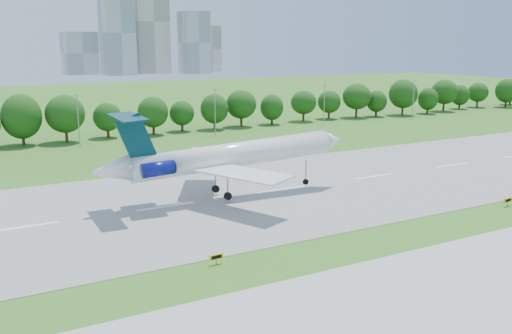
# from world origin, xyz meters

# --- Properties ---
(ground) EXTENTS (600.00, 600.00, 0.00)m
(ground) POSITION_xyz_m (0.00, 0.00, 0.00)
(ground) COLOR #305D18
(ground) RESTS_ON ground
(runway) EXTENTS (400.00, 45.00, 0.08)m
(runway) POSITION_xyz_m (0.00, 25.00, 0.04)
(runway) COLOR gray
(runway) RESTS_ON ground
(taxiway) EXTENTS (400.00, 23.00, 0.08)m
(taxiway) POSITION_xyz_m (0.00, -18.00, 0.04)
(taxiway) COLOR #ADADA8
(taxiway) RESTS_ON ground
(tree_line) EXTENTS (288.40, 8.40, 10.40)m
(tree_line) POSITION_xyz_m (0.00, 92.00, 6.19)
(tree_line) COLOR #382314
(tree_line) RESTS_ON ground
(light_poles) EXTENTS (175.90, 0.25, 12.19)m
(light_poles) POSITION_xyz_m (-2.50, 82.00, 6.34)
(light_poles) COLOR gray
(light_poles) RESTS_ON ground
(skyline) EXTENTS (127.00, 52.00, 80.00)m
(skyline) POSITION_xyz_m (100.16, 390.61, 30.46)
(skyline) COLOR #B2B2B7
(skyline) RESTS_ON ground
(airliner) EXTENTS (42.01, 30.57, 13.85)m
(airliner) POSITION_xyz_m (-10.66, 25.10, 6.85)
(airliner) COLOR white
(airliner) RESTS_ON ground
(taxi_sign_left) EXTENTS (1.66, 0.28, 1.17)m
(taxi_sign_left) POSITION_xyz_m (-23.12, 1.01, 0.86)
(taxi_sign_left) COLOR gray
(taxi_sign_left) RESTS_ON ground
(taxi_sign_centre) EXTENTS (1.82, 0.37, 1.27)m
(taxi_sign_centre) POSITION_xyz_m (24.69, 0.44, 0.94)
(taxi_sign_centre) COLOR gray
(taxi_sign_centre) RESTS_ON ground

